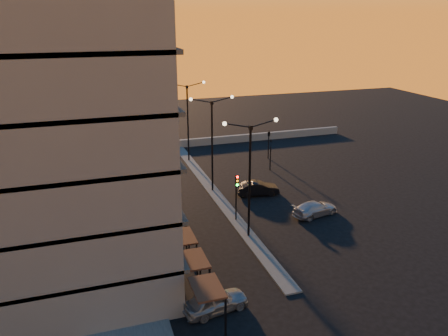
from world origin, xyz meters
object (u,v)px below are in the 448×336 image
Objects in this scene: traffic_light_main at (237,190)px; car_hatchback at (215,301)px; streetlamp_mid at (212,137)px; car_sedan at (258,188)px; car_wagon at (315,209)px.

traffic_light_main is 1.07× the size of car_hatchback.
streetlamp_mid is 2.30× the size of car_sedan.
car_hatchback is (-5.17, -10.86, -2.21)m from traffic_light_main.
traffic_light_main is at bearing 69.30° from car_wagon.
streetlamp_mid is 6.68m from car_sedan.
car_hatchback reaches higher than car_wagon.
traffic_light_main is at bearing 149.73° from car_sedan.
traffic_light_main is at bearing -90.00° from streetlamp_mid.
car_wagon is (6.98, -0.97, -2.26)m from traffic_light_main.
car_sedan is (3.92, -2.27, -4.91)m from streetlamp_mid.
car_sedan is at bearing 51.11° from traffic_light_main.
traffic_light_main reaches higher than car_hatchback.
traffic_light_main is 7.41m from car_wagon.
car_sedan is (3.92, 4.86, -2.21)m from traffic_light_main.
streetlamp_mid is 2.21× the size of car_wagon.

